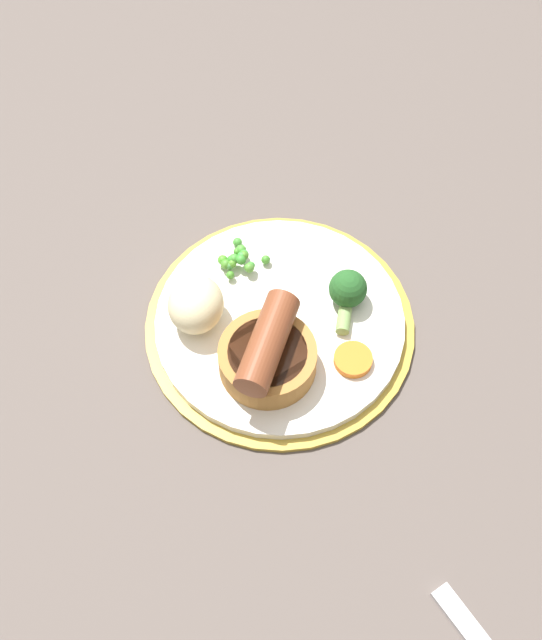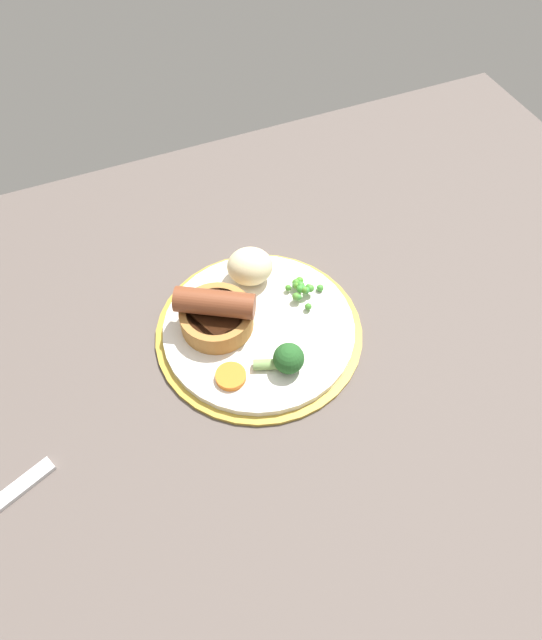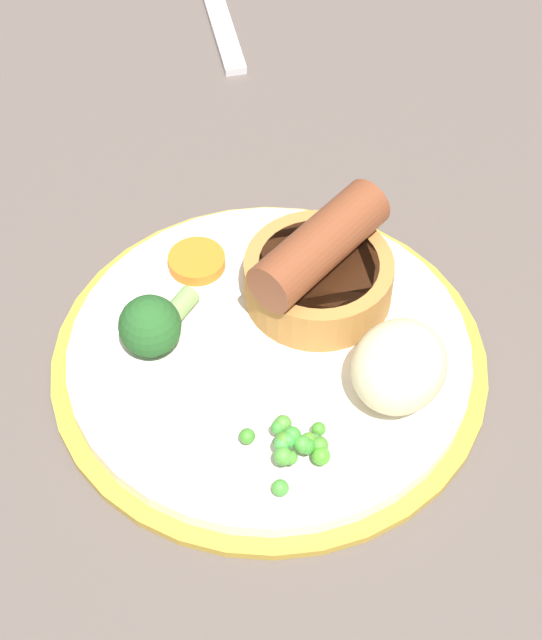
{
  "view_description": "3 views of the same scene",
  "coord_description": "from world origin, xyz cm",
  "px_view_note": "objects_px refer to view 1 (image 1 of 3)",
  "views": [
    {
      "loc": [
        -45.96,
        11.7,
        74.6
      ],
      "look_at": [
        -5.11,
        3.08,
        5.51
      ],
      "focal_mm": 50.0,
      "sensor_mm": 36.0,
      "label": 1
    },
    {
      "loc": [
        -18.65,
        -35.2,
        60.04
      ],
      "look_at": [
        -3.25,
        1.68,
        5.5
      ],
      "focal_mm": 32.0,
      "sensor_mm": 36.0,
      "label": 2
    },
    {
      "loc": [
        32.65,
        8.89,
        52.0
      ],
      "look_at": [
        -5.53,
        2.09,
        5.88
      ],
      "focal_mm": 60.0,
      "sensor_mm": 36.0,
      "label": 3
    }
  ],
  "objects_px": {
    "dinner_plate": "(280,325)",
    "carrot_slice_0": "(353,360)",
    "pea_pile": "(238,259)",
    "potato_chunk_0": "(196,304)",
    "broccoli_floret_near": "(348,291)",
    "sausage_pudding": "(267,354)"
  },
  "relations": [
    {
      "from": "carrot_slice_0",
      "to": "sausage_pudding",
      "type": "bearing_deg",
      "value": 81.86
    },
    {
      "from": "sausage_pudding",
      "to": "carrot_slice_0",
      "type": "relative_size",
      "value": 2.73
    },
    {
      "from": "broccoli_floret_near",
      "to": "carrot_slice_0",
      "type": "relative_size",
      "value": 1.65
    },
    {
      "from": "dinner_plate",
      "to": "potato_chunk_0",
      "type": "distance_m",
      "value": 0.08
    },
    {
      "from": "potato_chunk_0",
      "to": "carrot_slice_0",
      "type": "distance_m",
      "value": 0.15
    },
    {
      "from": "pea_pile",
      "to": "potato_chunk_0",
      "type": "relative_size",
      "value": 0.87
    },
    {
      "from": "pea_pile",
      "to": "carrot_slice_0",
      "type": "height_order",
      "value": "pea_pile"
    },
    {
      "from": "potato_chunk_0",
      "to": "carrot_slice_0",
      "type": "relative_size",
      "value": 1.64
    },
    {
      "from": "dinner_plate",
      "to": "carrot_slice_0",
      "type": "xyz_separation_m",
      "value": [
        -0.06,
        -0.05,
        0.01
      ]
    },
    {
      "from": "dinner_plate",
      "to": "broccoli_floret_near",
      "type": "height_order",
      "value": "broccoli_floret_near"
    },
    {
      "from": "broccoli_floret_near",
      "to": "dinner_plate",
      "type": "bearing_deg",
      "value": 117.37
    },
    {
      "from": "dinner_plate",
      "to": "broccoli_floret_near",
      "type": "xyz_separation_m",
      "value": [
        0.01,
        -0.07,
        0.03
      ]
    },
    {
      "from": "dinner_plate",
      "to": "sausage_pudding",
      "type": "bearing_deg",
      "value": 155.01
    },
    {
      "from": "dinner_plate",
      "to": "broccoli_floret_near",
      "type": "bearing_deg",
      "value": -83.42
    },
    {
      "from": "sausage_pudding",
      "to": "broccoli_floret_near",
      "type": "distance_m",
      "value": 0.1
    },
    {
      "from": "potato_chunk_0",
      "to": "dinner_plate",
      "type": "bearing_deg",
      "value": -103.73
    },
    {
      "from": "sausage_pudding",
      "to": "pea_pile",
      "type": "distance_m",
      "value": 0.11
    },
    {
      "from": "broccoli_floret_near",
      "to": "potato_chunk_0",
      "type": "relative_size",
      "value": 1.0
    },
    {
      "from": "broccoli_floret_near",
      "to": "carrot_slice_0",
      "type": "xyz_separation_m",
      "value": [
        -0.06,
        0.01,
        -0.01
      ]
    },
    {
      "from": "carrot_slice_0",
      "to": "potato_chunk_0",
      "type": "bearing_deg",
      "value": 60.06
    },
    {
      "from": "dinner_plate",
      "to": "potato_chunk_0",
      "type": "bearing_deg",
      "value": 76.27
    },
    {
      "from": "sausage_pudding",
      "to": "broccoli_floret_near",
      "type": "height_order",
      "value": "sausage_pudding"
    }
  ]
}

